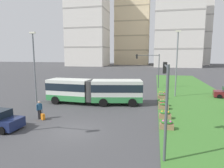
{
  "coord_description": "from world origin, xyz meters",
  "views": [
    {
      "loc": [
        6.21,
        -13.64,
        6.07
      ],
      "look_at": [
        0.7,
        11.16,
        2.2
      ],
      "focal_mm": 31.01,
      "sensor_mm": 36.0,
      "label": 1
    }
  ],
  "objects_px": {
    "traffic_light_far_right": "(151,65)",
    "apartment_tower_centre": "(177,24)",
    "streetlight_median": "(177,61)",
    "flower_planter_3": "(163,103)",
    "streetlight_left": "(34,65)",
    "apartment_tower_westcentre": "(132,30)",
    "flower_planter_0": "(167,125)",
    "flower_planter_2": "(164,106)",
    "articulated_bus": "(94,91)",
    "apartment_tower_eastcentre": "(192,26)",
    "flower_planter_5": "(162,94)",
    "pedestrian_crossing": "(39,109)",
    "car_white_van": "(85,84)",
    "apartment_tower_west": "(88,21)",
    "flower_planter_4": "(162,96)",
    "rolling_suitcase": "(43,117)",
    "flower_planter_1": "(165,115)",
    "traffic_light_near_right": "(166,92)"
  },
  "relations": [
    {
      "from": "flower_planter_1",
      "to": "streetlight_median",
      "type": "xyz_separation_m",
      "value": [
        1.9,
        10.47,
        4.71
      ]
    },
    {
      "from": "flower_planter_4",
      "to": "apartment_tower_westcentre",
      "type": "height_order",
      "value": "apartment_tower_westcentre"
    },
    {
      "from": "pedestrian_crossing",
      "to": "apartment_tower_west",
      "type": "bearing_deg",
      "value": 106.5
    },
    {
      "from": "apartment_tower_centre",
      "to": "flower_planter_3",
      "type": "bearing_deg",
      "value": -96.34
    },
    {
      "from": "flower_planter_4",
      "to": "traffic_light_near_right",
      "type": "distance_m",
      "value": 15.39
    },
    {
      "from": "flower_planter_0",
      "to": "flower_planter_4",
      "type": "height_order",
      "value": "same"
    },
    {
      "from": "traffic_light_far_right",
      "to": "apartment_tower_centre",
      "type": "distance_m",
      "value": 71.84
    },
    {
      "from": "apartment_tower_west",
      "to": "apartment_tower_westcentre",
      "type": "bearing_deg",
      "value": 42.68
    },
    {
      "from": "traffic_light_far_right",
      "to": "apartment_tower_eastcentre",
      "type": "bearing_deg",
      "value": 76.67
    },
    {
      "from": "flower_planter_4",
      "to": "traffic_light_near_right",
      "type": "xyz_separation_m",
      "value": [
        -0.4,
        -14.99,
        3.43
      ]
    },
    {
      "from": "apartment_tower_westcentre",
      "to": "traffic_light_far_right",
      "type": "bearing_deg",
      "value": -81.13
    },
    {
      "from": "articulated_bus",
      "to": "streetlight_left",
      "type": "relative_size",
      "value": 1.36
    },
    {
      "from": "rolling_suitcase",
      "to": "apartment_tower_west",
      "type": "xyz_separation_m",
      "value": [
        -26.1,
        86.81,
        23.81
      ]
    },
    {
      "from": "rolling_suitcase",
      "to": "flower_planter_2",
      "type": "xyz_separation_m",
      "value": [
        11.2,
        5.99,
        0.11
      ]
    },
    {
      "from": "flower_planter_0",
      "to": "traffic_light_near_right",
      "type": "height_order",
      "value": "traffic_light_near_right"
    },
    {
      "from": "flower_planter_0",
      "to": "flower_planter_3",
      "type": "xyz_separation_m",
      "value": [
        0.0,
        7.41,
        0.0
      ]
    },
    {
      "from": "flower_planter_4",
      "to": "streetlight_left",
      "type": "distance_m",
      "value": 17.28
    },
    {
      "from": "streetlight_left",
      "to": "streetlight_median",
      "type": "height_order",
      "value": "streetlight_median"
    },
    {
      "from": "flower_planter_2",
      "to": "streetlight_left",
      "type": "height_order",
      "value": "streetlight_left"
    },
    {
      "from": "rolling_suitcase",
      "to": "flower_planter_2",
      "type": "relative_size",
      "value": 0.88
    },
    {
      "from": "flower_planter_4",
      "to": "apartment_tower_centre",
      "type": "xyz_separation_m",
      "value": [
        9.06,
        77.64,
        20.91
      ]
    },
    {
      "from": "flower_planter_3",
      "to": "apartment_tower_centre",
      "type": "xyz_separation_m",
      "value": [
        9.06,
        81.51,
        20.91
      ]
    },
    {
      "from": "pedestrian_crossing",
      "to": "flower_planter_4",
      "type": "distance_m",
      "value": 16.11
    },
    {
      "from": "flower_planter_1",
      "to": "apartment_tower_westcentre",
      "type": "bearing_deg",
      "value": 98.39
    },
    {
      "from": "streetlight_median",
      "to": "apartment_tower_westcentre",
      "type": "height_order",
      "value": "apartment_tower_westcentre"
    },
    {
      "from": "streetlight_median",
      "to": "apartment_tower_eastcentre",
      "type": "distance_m",
      "value": 102.73
    },
    {
      "from": "car_white_van",
      "to": "traffic_light_far_right",
      "type": "distance_m",
      "value": 12.42
    },
    {
      "from": "flower_planter_3",
      "to": "streetlight_left",
      "type": "relative_size",
      "value": 0.12
    },
    {
      "from": "flower_planter_4",
      "to": "apartment_tower_centre",
      "type": "distance_m",
      "value": 80.92
    },
    {
      "from": "rolling_suitcase",
      "to": "pedestrian_crossing",
      "type": "bearing_deg",
      "value": 156.04
    },
    {
      "from": "apartment_tower_west",
      "to": "flower_planter_4",
      "type": "bearing_deg",
      "value": -63.71
    },
    {
      "from": "pedestrian_crossing",
      "to": "apartment_tower_westcentre",
      "type": "bearing_deg",
      "value": 92.01
    },
    {
      "from": "apartment_tower_west",
      "to": "apartment_tower_eastcentre",
      "type": "distance_m",
      "value": 62.98
    },
    {
      "from": "streetlight_median",
      "to": "apartment_tower_westcentre",
      "type": "xyz_separation_m",
      "value": [
        -17.29,
        93.82,
        15.88
      ]
    },
    {
      "from": "flower_planter_2",
      "to": "apartment_tower_eastcentre",
      "type": "height_order",
      "value": "apartment_tower_eastcentre"
    },
    {
      "from": "flower_planter_0",
      "to": "apartment_tower_eastcentre",
      "type": "height_order",
      "value": "apartment_tower_eastcentre"
    },
    {
      "from": "flower_planter_5",
      "to": "apartment_tower_eastcentre",
      "type": "height_order",
      "value": "apartment_tower_eastcentre"
    },
    {
      "from": "flower_planter_2",
      "to": "traffic_light_far_right",
      "type": "xyz_separation_m",
      "value": [
        -1.81,
        14.04,
        3.83
      ]
    },
    {
      "from": "flower_planter_3",
      "to": "apartment_tower_west",
      "type": "relative_size",
      "value": 0.02
    },
    {
      "from": "flower_planter_5",
      "to": "pedestrian_crossing",
      "type": "bearing_deg",
      "value": -133.48
    },
    {
      "from": "flower_planter_3",
      "to": "streetlight_left",
      "type": "xyz_separation_m",
      "value": [
        -15.8,
        -1.56,
        4.42
      ]
    },
    {
      "from": "flower_planter_1",
      "to": "apartment_tower_eastcentre",
      "type": "height_order",
      "value": "apartment_tower_eastcentre"
    },
    {
      "from": "flower_planter_1",
      "to": "flower_planter_5",
      "type": "height_order",
      "value": "same"
    },
    {
      "from": "rolling_suitcase",
      "to": "flower_planter_0",
      "type": "xyz_separation_m",
      "value": [
        11.2,
        0.03,
        0.11
      ]
    },
    {
      "from": "car_white_van",
      "to": "flower_planter_2",
      "type": "height_order",
      "value": "car_white_van"
    },
    {
      "from": "pedestrian_crossing",
      "to": "flower_planter_5",
      "type": "relative_size",
      "value": 1.58
    },
    {
      "from": "apartment_tower_eastcentre",
      "to": "apartment_tower_west",
      "type": "bearing_deg",
      "value": -155.76
    },
    {
      "from": "flower_planter_0",
      "to": "flower_planter_3",
      "type": "distance_m",
      "value": 7.41
    },
    {
      "from": "streetlight_median",
      "to": "traffic_light_far_right",
      "type": "bearing_deg",
      "value": 118.5
    },
    {
      "from": "car_white_van",
      "to": "traffic_light_near_right",
      "type": "xyz_separation_m",
      "value": [
        12.94,
        -20.67,
        3.1
      ]
    }
  ]
}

